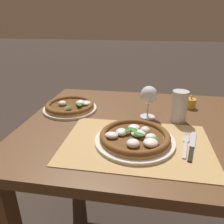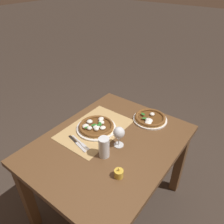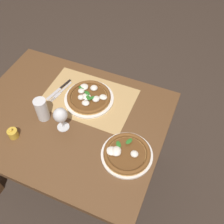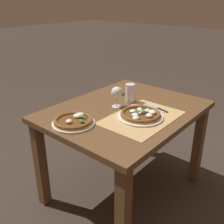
{
  "view_description": "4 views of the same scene",
  "coord_description": "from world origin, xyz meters",
  "views": [
    {
      "loc": [
        -0.03,
        -0.9,
        1.18
      ],
      "look_at": [
        -0.16,
        -0.08,
        0.82
      ],
      "focal_mm": 35.0,
      "sensor_mm": 36.0,
      "label": 1
    },
    {
      "loc": [
        0.92,
        0.72,
        1.79
      ],
      "look_at": [
        -0.21,
        -0.13,
        0.83
      ],
      "focal_mm": 35.0,
      "sensor_mm": 36.0,
      "label": 2
    },
    {
      "loc": [
        -0.6,
        0.75,
        1.97
      ],
      "look_at": [
        -0.25,
        -0.08,
        0.81
      ],
      "focal_mm": 42.0,
      "sensor_mm": 36.0,
      "label": 3
    },
    {
      "loc": [
        -1.4,
        -1.05,
        1.49
      ],
      "look_at": [
        -0.2,
        -0.04,
        0.79
      ],
      "focal_mm": 42.0,
      "sensor_mm": 36.0,
      "label": 4
    }
  ],
  "objects": [
    {
      "name": "ground_plane",
      "position": [
        0.0,
        0.0,
        0.0
      ],
      "size": [
        24.0,
        24.0,
        0.0
      ],
      "primitive_type": "plane",
      "color": "#382D26"
    },
    {
      "name": "dining_table",
      "position": [
        0.0,
        0.0,
        0.63
      ],
      "size": [
        1.14,
        0.89,
        0.74
      ],
      "color": "brown",
      "rests_on": "ground"
    },
    {
      "name": "paper_placemat",
      "position": [
        -0.05,
        -0.18,
        0.74
      ],
      "size": [
        0.55,
        0.37,
        0.0
      ],
      "primitive_type": "cube",
      "color": "tan",
      "rests_on": "dining_table"
    },
    {
      "name": "pizza_near",
      "position": [
        -0.06,
        -0.17,
        0.76
      ],
      "size": [
        0.31,
        0.31,
        0.05
      ],
      "color": "silver",
      "rests_on": "paper_placemat"
    },
    {
      "name": "pizza_far",
      "position": [
        -0.41,
        0.1,
        0.76
      ],
      "size": [
        0.28,
        0.28,
        0.05
      ],
      "color": "silver",
      "rests_on": "dining_table"
    },
    {
      "name": "wine_glass",
      "position": [
        -0.01,
        0.07,
        0.85
      ],
      "size": [
        0.08,
        0.08,
        0.16
      ],
      "color": "silver",
      "rests_on": "dining_table"
    },
    {
      "name": "pint_glass",
      "position": [
        0.12,
        0.05,
        0.81
      ],
      "size": [
        0.07,
        0.07,
        0.15
      ],
      "color": "silver",
      "rests_on": "dining_table"
    },
    {
      "name": "fork",
      "position": [
        0.13,
        -0.16,
        0.75
      ],
      "size": [
        0.05,
        0.2,
        0.0
      ],
      "color": "#B7B7BC",
      "rests_on": "paper_placemat"
    },
    {
      "name": "knife",
      "position": [
        0.15,
        -0.17,
        0.75
      ],
      "size": [
        0.07,
        0.21,
        0.01
      ],
      "color": "black",
      "rests_on": "paper_placemat"
    },
    {
      "name": "votive_candle",
      "position": [
        0.21,
        0.23,
        0.76
      ],
      "size": [
        0.06,
        0.06,
        0.07
      ],
      "color": "gold",
      "rests_on": "dining_table"
    }
  ]
}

